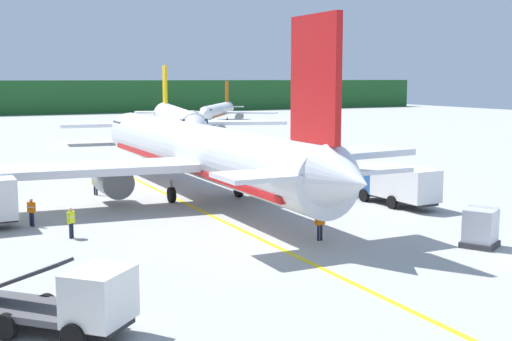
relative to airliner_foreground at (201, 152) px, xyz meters
name	(u,v)px	position (x,y,z in m)	size (l,w,h in m)	color
ground	(193,158)	(8.48, 24.08, -3.49)	(240.00, 320.00, 0.20)	#A8A8A3
distant_treeline	(45,97)	(8.48, 124.85, 0.70)	(216.00, 6.00, 8.19)	#1E5123
airliner_foreground	(201,152)	(0.00, 0.00, 0.00)	(34.69, 41.60, 11.90)	silver
airliner_mid_apron	(177,120)	(12.66, 41.05, -0.35)	(30.89, 37.12, 10.68)	white
airliner_far_taxiway	(218,111)	(34.35, 78.00, -1.08)	(21.29, 25.01, 8.12)	white
service_truck_baggage	(73,302)	(-13.70, -23.00, -2.21)	(5.75, 5.80, 2.61)	white
service_truck_catering	(397,183)	(11.02, -8.75, -1.85)	(2.68, 6.72, 2.74)	#2659A5
cargo_container_near	(481,228)	(7.68, -19.97, -2.39)	(2.31, 2.31, 2.11)	#333338
crew_marshaller	(31,210)	(-12.56, -4.61, -2.40)	(0.47, 0.50, 1.68)	#191E33
crew_loader_left	(71,220)	(-11.04, -8.68, -2.38)	(0.48, 0.48, 1.72)	#191E33
crew_loader_right	(320,222)	(0.92, -15.12, -2.36)	(0.63, 0.27, 1.74)	#191E33
crew_supervisor	(95,183)	(-6.71, 4.49, -2.45)	(0.50, 0.47, 1.61)	#191E33
apron_guide_line	(200,210)	(-1.83, -4.43, -3.39)	(0.30, 60.00, 0.01)	yellow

